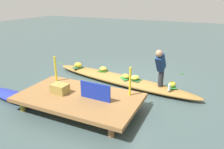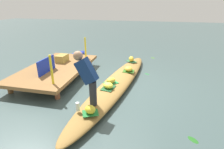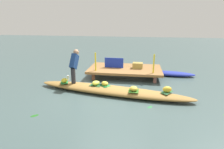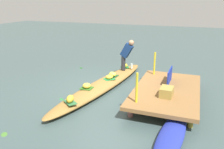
# 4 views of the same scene
# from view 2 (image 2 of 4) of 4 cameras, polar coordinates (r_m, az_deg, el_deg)

# --- Properties ---
(canal_water) EXTENTS (40.00, 40.00, 0.00)m
(canal_water) POSITION_cam_2_polar(r_m,az_deg,el_deg) (5.36, 1.43, -4.09)
(canal_water) COLOR #3A4D4C
(canal_water) RESTS_ON ground
(dock_platform) EXTENTS (3.20, 1.80, 0.38)m
(dock_platform) POSITION_cam_2_polar(r_m,az_deg,el_deg) (6.20, -17.33, 1.83)
(dock_platform) COLOR olive
(dock_platform) RESTS_ON ground
(vendor_boat) EXTENTS (5.59, 1.61, 0.25)m
(vendor_boat) POSITION_cam_2_polar(r_m,az_deg,el_deg) (5.30, 1.44, -2.89)
(vendor_boat) COLOR olive
(vendor_boat) RESTS_ON ground
(moored_boat) EXTENTS (2.29, 0.72, 0.20)m
(moored_boat) POSITION_cam_2_polar(r_m,az_deg,el_deg) (8.11, -12.58, 5.34)
(moored_boat) COLOR #222E97
(moored_boat) RESTS_ON ground
(leaf_mat_0) EXTENTS (0.44, 0.47, 0.01)m
(leaf_mat_0) POSITION_cam_2_polar(r_m,az_deg,el_deg) (6.92, 6.12, 4.19)
(leaf_mat_0) COLOR #2E653A
(leaf_mat_0) RESTS_ON vendor_boat
(banana_bunch_0) EXTENTS (0.33, 0.25, 0.19)m
(banana_bunch_0) POSITION_cam_2_polar(r_m,az_deg,el_deg) (6.89, 6.15, 4.95)
(banana_bunch_0) COLOR gold
(banana_bunch_0) RESTS_ON vendor_boat
(leaf_mat_1) EXTENTS (0.44, 0.36, 0.01)m
(leaf_mat_1) POSITION_cam_2_polar(r_m,az_deg,el_deg) (4.76, -1.21, -4.24)
(leaf_mat_1) COLOR #1F4F27
(leaf_mat_1) RESTS_ON vendor_boat
(banana_bunch_1) EXTENTS (0.35, 0.37, 0.15)m
(banana_bunch_1) POSITION_cam_2_polar(r_m,az_deg,el_deg) (4.73, -1.21, -3.43)
(banana_bunch_1) COLOR yellow
(banana_bunch_1) RESTS_ON vendor_boat
(leaf_mat_2) EXTENTS (0.46, 0.45, 0.01)m
(leaf_mat_2) POSITION_cam_2_polar(r_m,az_deg,el_deg) (5.04, -0.34, -2.65)
(leaf_mat_2) COLOR #26813D
(leaf_mat_2) RESTS_ON vendor_boat
(banana_bunch_2) EXTENTS (0.34, 0.33, 0.15)m
(banana_bunch_2) POSITION_cam_2_polar(r_m,az_deg,el_deg) (5.01, -0.35, -1.88)
(banana_bunch_2) COLOR gold
(banana_bunch_2) RESTS_ON vendor_boat
(leaf_mat_3) EXTENTS (0.37, 0.40, 0.01)m
(leaf_mat_3) POSITION_cam_2_polar(r_m,az_deg,el_deg) (3.78, -6.86, -12.02)
(leaf_mat_3) COLOR #207131
(leaf_mat_3) RESTS_ON vendor_boat
(banana_bunch_3) EXTENTS (0.27, 0.29, 0.17)m
(banana_bunch_3) POSITION_cam_2_polar(r_m,az_deg,el_deg) (3.74, -6.92, -10.95)
(banana_bunch_3) COLOR yellow
(banana_bunch_3) RESTS_ON vendor_boat
(leaf_mat_4) EXTENTS (0.33, 0.37, 0.01)m
(leaf_mat_4) POSITION_cam_2_polar(r_m,az_deg,el_deg) (5.92, 5.27, 1.09)
(leaf_mat_4) COLOR #2F611C
(leaf_mat_4) RESTS_ON vendor_boat
(banana_bunch_4) EXTENTS (0.34, 0.34, 0.16)m
(banana_bunch_4) POSITION_cam_2_polar(r_m,az_deg,el_deg) (5.89, 5.29, 1.79)
(banana_bunch_4) COLOR gold
(banana_bunch_4) RESTS_ON vendor_boat
(vendor_person) EXTENTS (0.26, 0.54, 1.19)m
(vendor_person) POSITION_cam_2_polar(r_m,az_deg,el_deg) (3.82, -7.90, -0.23)
(vendor_person) COLOR #28282D
(vendor_person) RESTS_ON vendor_boat
(water_bottle) EXTENTS (0.08, 0.08, 0.19)m
(water_bottle) POSITION_cam_2_polar(r_m,az_deg,el_deg) (3.86, -10.86, -9.97)
(water_bottle) COLOR silver
(water_bottle) RESTS_ON vendor_boat
(market_banner) EXTENTS (0.85, 0.05, 0.44)m
(market_banner) POSITION_cam_2_polar(r_m,az_deg,el_deg) (5.72, -20.08, 2.73)
(market_banner) COLOR #162B9E
(market_banner) RESTS_ON dock_platform
(railing_post_west) EXTENTS (0.06, 0.06, 0.78)m
(railing_post_west) POSITION_cam_2_polar(r_m,az_deg,el_deg) (4.80, -18.64, 1.43)
(railing_post_west) COLOR yellow
(railing_post_west) RESTS_ON dock_platform
(railing_post_east) EXTENTS (0.06, 0.06, 0.78)m
(railing_post_east) POSITION_cam_2_polar(r_m,az_deg,el_deg) (6.86, -8.42, 8.38)
(railing_post_east) COLOR yellow
(railing_post_east) RESTS_ON dock_platform
(produce_crate) EXTENTS (0.46, 0.34, 0.25)m
(produce_crate) POSITION_cam_2_polar(r_m,az_deg,el_deg) (6.63, -15.59, 4.97)
(produce_crate) COLOR olive
(produce_crate) RESTS_ON dock_platform
(drifting_plant_0) EXTENTS (0.23, 0.23, 0.01)m
(drifting_plant_0) POSITION_cam_2_polar(r_m,az_deg,el_deg) (8.38, 12.86, 5.18)
(drifting_plant_0) COLOR #42752C
(drifting_plant_0) RESTS_ON ground
(drifting_plant_1) EXTENTS (0.24, 0.23, 0.01)m
(drifting_plant_1) POSITION_cam_2_polar(r_m,az_deg,el_deg) (3.82, 24.32, -18.34)
(drifting_plant_1) COLOR #1E591A
(drifting_plant_1) RESTS_ON ground
(drifting_plant_2) EXTENTS (0.21, 0.22, 0.01)m
(drifting_plant_2) POSITION_cam_2_polar(r_m,az_deg,el_deg) (6.44, 11.07, 0.18)
(drifting_plant_2) COLOR #296E37
(drifting_plant_2) RESTS_ON ground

